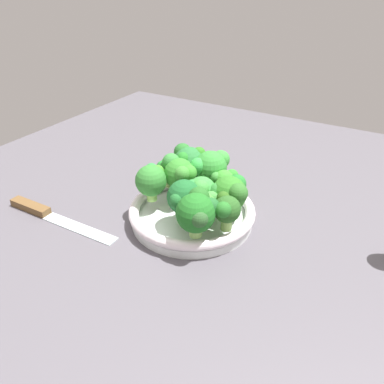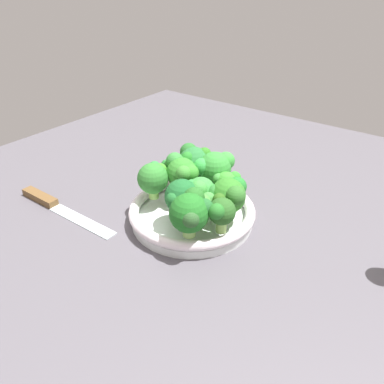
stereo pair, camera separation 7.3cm
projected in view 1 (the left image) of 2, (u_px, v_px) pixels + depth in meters
ground_plane at (202, 220)px, 78.92cm from camera, size 130.00×130.00×2.50cm
bowl at (192, 213)px, 75.51cm from camera, size 24.34×24.34×3.55cm
broccoli_floret_0 at (151, 180)px, 74.46cm from camera, size 6.38×6.07×7.32cm
broccoli_floret_1 at (226, 209)px, 65.78cm from camera, size 5.76×4.84×6.55cm
broccoli_floret_2 at (205, 205)px, 68.17cm from camera, size 5.23×4.57×5.74cm
broccoli_floret_3 at (189, 162)px, 80.20cm from camera, size 6.77×7.25×8.12cm
broccoli_floret_4 at (211, 167)px, 78.58cm from camera, size 8.11×6.71×7.91cm
broccoli_floret_5 at (224, 181)px, 75.87cm from camera, size 5.07×4.61×5.74cm
broccoli_floret_6 at (197, 212)px, 64.28cm from camera, size 7.65×6.74×7.86cm
broccoli_floret_7 at (169, 168)px, 79.25cm from camera, size 5.02×4.55×6.56cm
broccoli_floret_8 at (179, 173)px, 75.61cm from camera, size 6.10×7.69×8.19cm
broccoli_floret_9 at (199, 191)px, 71.51cm from camera, size 6.40×5.85×6.76cm
broccoli_floret_10 at (184, 198)px, 69.28cm from camera, size 6.88×6.61×7.29cm
broccoli_floret_11 at (230, 193)px, 70.91cm from camera, size 7.63×7.39×7.06cm
knife at (47, 214)px, 77.56cm from camera, size 2.72×26.62×1.50cm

